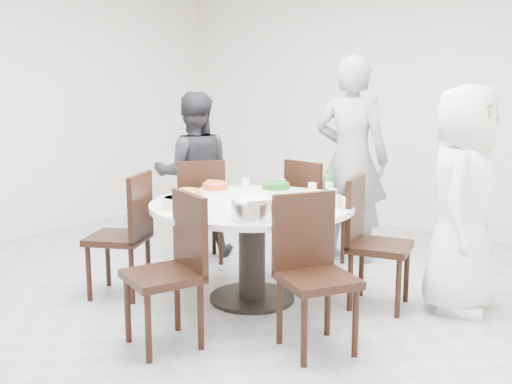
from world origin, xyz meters
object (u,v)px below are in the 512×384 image
Objects in this scene: dining_table at (252,252)px; chair_s at (162,272)px; diner_middle at (351,160)px; rice_bowl at (252,211)px; chair_sw at (118,235)px; diner_right at (463,200)px; chair_n at (317,212)px; chair_nw at (199,210)px; soup_bowl at (179,202)px; chair_se at (317,276)px; beverage_bottle at (330,183)px; diner_left at (194,175)px; chair_ne at (380,243)px.

chair_s reaches higher than dining_table.
diner_middle reaches higher than rice_bowl.
chair_sw is 0.59× the size of diner_right.
diner_right is at bearing 29.86° from dining_table.
dining_table is 1.10m from chair_n.
chair_nw reaches higher than soup_bowl.
chair_nw is 0.51× the size of diner_middle.
chair_se is at bearing -28.58° from dining_table.
rice_bowl is at bearing 133.41° from diner_right.
beverage_bottle is (-0.50, 1.00, 0.38)m from chair_se.
diner_left is at bearing 167.88° from chair_sw.
diner_middle is at bearing 98.05° from rice_bowl.
chair_ne is 1.00× the size of chair_s.
soup_bowl is (-0.38, -1.84, -0.14)m from diner_middle.
diner_right is 7.38× the size of beverage_bottle.
diner_right is 1.05× the size of diner_left.
diner_right is at bearing 93.84° from chair_sw.
beverage_bottle is (0.64, 0.99, 0.07)m from soup_bowl.
dining_table is 1.58× the size of chair_n.
dining_table is 1.50m from diner_middle.
chair_ne is 0.59× the size of diner_right.
dining_table is at bearing 112.17° from diner_right.
chair_nw is (-1.82, 0.07, 0.00)m from chair_ne.
chair_n is 1.80m from chair_sw.
dining_table is at bearing 101.67° from chair_nw.
chair_se is 0.51× the size of diner_middle.
diner_right reaches higher than dining_table.
chair_n is 0.80m from beverage_bottle.
chair_ne is at bearing 38.46° from soup_bowl.
diner_right is at bearing 137.88° from diner_left.
diner_left reaches higher than chair_se.
chair_sw is at bearing 112.41° from diner_right.
beverage_bottle is at bearing 57.63° from chair_se.
chair_nw is 3.54× the size of rice_bowl.
diner_middle is 1.21× the size of diner_left.
diner_left is (-0.30, 1.18, 0.29)m from chair_sw.
chair_nw is 0.37m from diner_left.
diner_right is (1.39, -0.35, 0.33)m from chair_n.
rice_bowl is 1.23× the size of beverage_bottle.
chair_ne is 1.00× the size of chair_se.
rice_bowl is at bearing 99.84° from diner_left.
diner_right is (2.19, 1.27, 0.33)m from chair_sw.
chair_n is 0.62× the size of diner_left.
chair_se is 1.18m from soup_bowl.
dining_table is 0.71m from rice_bowl.
chair_sw is 3.93× the size of soup_bowl.
diner_left is at bearing 143.94° from rice_bowl.
diner_middle reaches higher than chair_ne.
diner_middle is 1.47m from diner_left.
diner_right reaches higher than chair_n.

